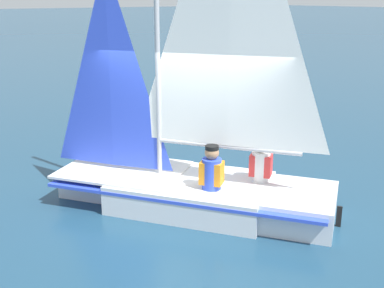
{
  "coord_description": "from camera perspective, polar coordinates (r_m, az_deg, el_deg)",
  "views": [
    {
      "loc": [
        5.98,
        -4.21,
        3.33
      ],
      "look_at": [
        0.0,
        0.0,
        1.07
      ],
      "focal_mm": 45.0,
      "sensor_mm": 36.0,
      "label": 1
    }
  ],
  "objects": [
    {
      "name": "ground_plane",
      "position": [
        8.04,
        -0.0,
        -7.31
      ],
      "size": [
        260.0,
        260.0,
        0.0
      ],
      "primitive_type": "plane",
      "color": "navy"
    },
    {
      "name": "sailor_crew",
      "position": [
        7.85,
        8.13,
        -3.21
      ],
      "size": [
        0.43,
        0.42,
        1.16
      ],
      "rotation": [
        0.0,
        0.0,
        3.77
      ],
      "color": "black",
      "rests_on": "ground_plane"
    },
    {
      "name": "sailboat_main",
      "position": [
        7.74,
        0.3,
        -2.24
      ],
      "size": [
        4.51,
        3.9,
        5.7
      ],
      "rotation": [
        0.0,
        0.0,
        3.77
      ],
      "color": "silver",
      "rests_on": "ground_plane"
    },
    {
      "name": "sailor_helm",
      "position": [
        7.44,
        2.33,
        -4.12
      ],
      "size": [
        0.43,
        0.42,
        1.16
      ],
      "rotation": [
        0.0,
        0.0,
        3.77
      ],
      "color": "black",
      "rests_on": "ground_plane"
    }
  ]
}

